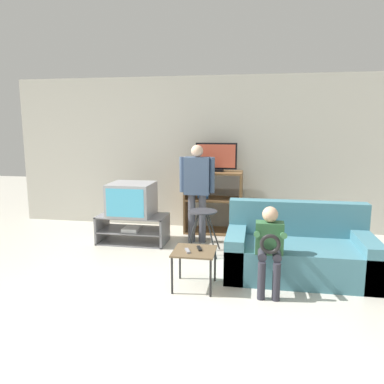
# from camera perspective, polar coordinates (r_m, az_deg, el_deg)

# --- Properties ---
(ground_plane) EXTENTS (18.00, 18.00, 0.00)m
(ground_plane) POSITION_cam_1_polar(r_m,az_deg,el_deg) (3.61, -10.03, -19.46)
(ground_plane) COLOR beige
(wall_back) EXTENTS (6.40, 0.06, 2.60)m
(wall_back) POSITION_cam_1_polar(r_m,az_deg,el_deg) (6.53, 0.07, 5.91)
(wall_back) COLOR beige
(wall_back) RESTS_ON ground_plane
(tv_stand) EXTENTS (1.04, 0.54, 0.43)m
(tv_stand) POSITION_cam_1_polar(r_m,az_deg,el_deg) (5.84, -8.97, -5.57)
(tv_stand) COLOR slate
(tv_stand) RESTS_ON ground_plane
(television_main) EXTENTS (0.65, 0.62, 0.49)m
(television_main) POSITION_cam_1_polar(r_m,az_deg,el_deg) (5.74, -9.18, -1.08)
(television_main) COLOR #9E9EA3
(television_main) RESTS_ON tv_stand
(media_shelf) EXTENTS (0.94, 0.49, 1.03)m
(media_shelf) POSITION_cam_1_polar(r_m,az_deg,el_deg) (6.26, 3.27, -1.43)
(media_shelf) COLOR brown
(media_shelf) RESTS_ON ground_plane
(television_flat) EXTENTS (0.68, 0.20, 0.47)m
(television_flat) POSITION_cam_1_polar(r_m,az_deg,el_deg) (6.18, 3.71, 5.21)
(television_flat) COLOR black
(television_flat) RESTS_ON media_shelf
(folding_stool) EXTENTS (0.46, 0.44, 0.62)m
(folding_stool) POSITION_cam_1_polar(r_m,az_deg,el_deg) (5.20, 1.65, -3.89)
(folding_stool) COLOR black
(folding_stool) RESTS_ON ground_plane
(snack_table) EXTENTS (0.46, 0.46, 0.43)m
(snack_table) POSITION_cam_1_polar(r_m,az_deg,el_deg) (4.16, 0.36, -9.55)
(snack_table) COLOR brown
(snack_table) RESTS_ON ground_plane
(remote_control_black) EXTENTS (0.08, 0.15, 0.02)m
(remote_control_black) POSITION_cam_1_polar(r_m,az_deg,el_deg) (4.17, 1.12, -8.59)
(remote_control_black) COLOR black
(remote_control_black) RESTS_ON snack_table
(remote_control_white) EXTENTS (0.09, 0.15, 0.02)m
(remote_control_white) POSITION_cam_1_polar(r_m,az_deg,el_deg) (4.10, -0.68, -8.94)
(remote_control_white) COLOR gray
(remote_control_white) RESTS_ON snack_table
(couch) EXTENTS (1.70, 0.94, 0.83)m
(couch) POSITION_cam_1_polar(r_m,az_deg,el_deg) (4.73, 15.86, -8.78)
(couch) COLOR teal
(couch) RESTS_ON ground_plane
(person_standing_adult) EXTENTS (0.53, 0.20, 1.49)m
(person_standing_adult) POSITION_cam_1_polar(r_m,az_deg,el_deg) (5.64, 0.77, 1.16)
(person_standing_adult) COLOR #4C4C56
(person_standing_adult) RESTS_ON ground_plane
(person_seated_child) EXTENTS (0.33, 0.43, 0.92)m
(person_seated_child) POSITION_cam_1_polar(r_m,az_deg,el_deg) (4.10, 11.72, -7.57)
(person_seated_child) COLOR #2D2D38
(person_seated_child) RESTS_ON ground_plane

